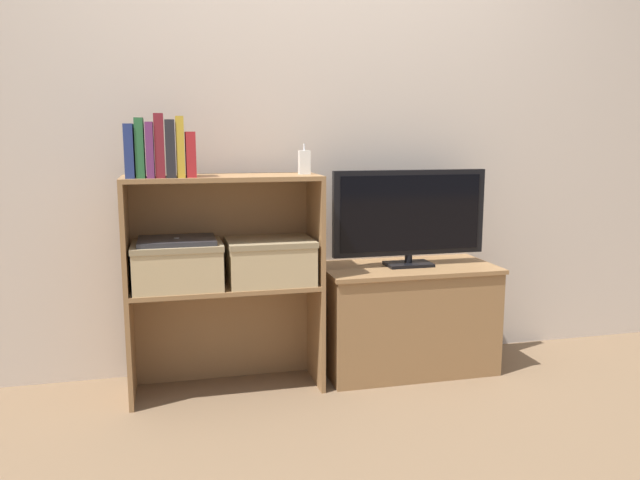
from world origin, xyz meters
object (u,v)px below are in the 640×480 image
object	(u,v)px
book_plum	(150,150)
storage_basket_right	(270,259)
book_maroon	(159,146)
tv_stand	(407,317)
laptop	(177,241)
book_mustard	(180,147)
book_charcoal	(170,149)
baby_monitor	(304,162)
book_forest	(140,148)
book_crimson	(191,154)
tv	(410,215)
storage_basket_left	(178,263)
book_navy	(130,151)

from	to	relation	value
book_plum	storage_basket_right	distance (m)	0.70
book_maroon	storage_basket_right	world-z (taller)	book_maroon
tv_stand	laptop	world-z (taller)	laptop
book_mustard	book_plum	bearing A→B (deg)	180.00
tv_stand	book_charcoal	bearing A→B (deg)	-174.88
book_plum	baby_monitor	distance (m)	0.67
book_maroon	baby_monitor	world-z (taller)	book_maroon
baby_monitor	book_charcoal	bearing A→B (deg)	-174.57
book_forest	book_maroon	distance (m)	0.08
book_charcoal	baby_monitor	xyz separation A→B (m)	(0.58, 0.06, -0.06)
tv_stand	book_charcoal	world-z (taller)	book_charcoal
tv_stand	book_charcoal	xyz separation A→B (m)	(-1.10, -0.10, 0.83)
book_maroon	book_crimson	world-z (taller)	book_maroon
book_mustard	book_maroon	bearing A→B (deg)	180.00
book_maroon	baby_monitor	bearing A→B (deg)	5.06
book_charcoal	tv	bearing A→B (deg)	5.04
book_mustard	baby_monitor	bearing A→B (deg)	5.83
tv_stand	tv	distance (m)	0.51
storage_basket_left	laptop	bearing A→B (deg)	-14.04
tv_stand	baby_monitor	distance (m)	0.93
book_maroon	tv	bearing A→B (deg)	4.86
book_plum	storage_basket_left	size ratio (longest dim) A/B	0.59
book_charcoal	book_crimson	world-z (taller)	book_charcoal
storage_basket_left	storage_basket_right	size ratio (longest dim) A/B	1.00
book_maroon	book_mustard	distance (m)	0.08
tv	book_crimson	world-z (taller)	book_crimson
book_forest	baby_monitor	xyz separation A→B (m)	(0.70, 0.06, -0.07)
book_maroon	storage_basket_left	size ratio (longest dim) A/B	0.68
storage_basket_left	book_mustard	bearing A→B (deg)	-55.29
book_navy	book_mustard	distance (m)	0.20
baby_monitor	tv	bearing A→B (deg)	4.62
storage_basket_left	storage_basket_right	distance (m)	0.40
book_charcoal	book_crimson	xyz separation A→B (m)	(0.08, 0.00, -0.02)
tv_stand	baby_monitor	bearing A→B (deg)	-175.21
book_plum	book_maroon	xyz separation A→B (m)	(0.04, 0.00, 0.02)
book_mustard	book_crimson	bearing A→B (deg)	0.00
baby_monitor	storage_basket_left	distance (m)	0.71
book_maroon	book_mustard	size ratio (longest dim) A/B	1.04
book_navy	book_maroon	world-z (taller)	book_maroon
storage_basket_right	book_charcoal	bearing A→B (deg)	-174.52
baby_monitor	laptop	distance (m)	0.66
storage_basket_left	book_plum	bearing A→B (deg)	-156.81
tv	laptop	distance (m)	1.10
book_charcoal	book_maroon	bearing A→B (deg)	180.00
book_navy	book_forest	size ratio (longest dim) A/B	0.90
book_plum	book_maroon	size ratio (longest dim) A/B	0.87
baby_monitor	storage_basket_left	bearing A→B (deg)	-178.49
book_mustard	laptop	size ratio (longest dim) A/B	0.76
tv_stand	book_maroon	xyz separation A→B (m)	(-1.15, -0.10, 0.84)
tv_stand	book_crimson	world-z (taller)	book_crimson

